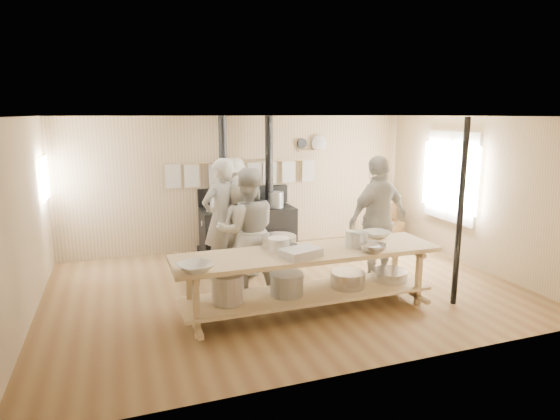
{
  "coord_description": "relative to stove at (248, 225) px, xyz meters",
  "views": [
    {
      "loc": [
        -2.34,
        -6.41,
        2.64
      ],
      "look_at": [
        -0.01,
        0.2,
        1.19
      ],
      "focal_mm": 30.0,
      "sensor_mm": 36.0,
      "label": 1
    }
  ],
  "objects": [
    {
      "name": "ground",
      "position": [
        0.01,
        -2.12,
        -0.52
      ],
      "size": [
        7.0,
        7.0,
        0.0
      ],
      "primitive_type": "plane",
      "color": "brown",
      "rests_on": "ground"
    },
    {
      "name": "room_shell",
      "position": [
        0.01,
        -2.12,
        1.1
      ],
      "size": [
        7.0,
        7.0,
        7.0
      ],
      "color": "tan",
      "rests_on": "ground"
    },
    {
      "name": "window_right",
      "position": [
        3.48,
        -1.52,
        0.98
      ],
      "size": [
        0.09,
        1.5,
        1.65
      ],
      "color": "beige",
      "rests_on": "ground"
    },
    {
      "name": "left_opening",
      "position": [
        -3.44,
        -0.12,
        1.08
      ],
      "size": [
        0.0,
        0.9,
        0.9
      ],
      "color": "white",
      "rests_on": "ground"
    },
    {
      "name": "stove",
      "position": [
        0.0,
        0.0,
        0.0
      ],
      "size": [
        1.9,
        0.75,
        2.6
      ],
      "color": "black",
      "rests_on": "ground"
    },
    {
      "name": "towel_rail",
      "position": [
        0.01,
        0.28,
        1.03
      ],
      "size": [
        3.0,
        0.04,
        0.47
      ],
      "color": "tan",
      "rests_on": "ground"
    },
    {
      "name": "back_wall_shelf",
      "position": [
        1.47,
        0.32,
        1.48
      ],
      "size": [
        0.63,
        0.14,
        0.32
      ],
      "color": "tan",
      "rests_on": "ground"
    },
    {
      "name": "prep_table",
      "position": [
        -0.0,
        -3.02,
        -0.0
      ],
      "size": [
        3.6,
        0.9,
        0.85
      ],
      "color": "tan",
      "rests_on": "ground"
    },
    {
      "name": "support_post",
      "position": [
        2.06,
        -3.47,
        0.78
      ],
      "size": [
        0.08,
        0.08,
        2.6
      ],
      "primitive_type": "cylinder",
      "color": "black",
      "rests_on": "ground"
    },
    {
      "name": "cook_far_left",
      "position": [
        -0.79,
        -1.33,
        0.46
      ],
      "size": [
        0.84,
        0.72,
        1.96
      ],
      "primitive_type": "imported",
      "rotation": [
        0.0,
        0.0,
        3.55
      ],
      "color": "#A3A090",
      "rests_on": "ground"
    },
    {
      "name": "cook_left",
      "position": [
        -0.57,
        -2.07,
        0.42
      ],
      "size": [
        1.0,
        0.82,
        1.88
      ],
      "primitive_type": "imported",
      "rotation": [
        0.0,
        0.0,
        3.01
      ],
      "color": "#A3A090",
      "rests_on": "ground"
    },
    {
      "name": "cook_center",
      "position": [
        -0.46,
        -1.42,
        0.32
      ],
      "size": [
        0.96,
        0.79,
        1.68
      ],
      "primitive_type": "imported",
      "rotation": [
        0.0,
        0.0,
        3.51
      ],
      "color": "#A3A090",
      "rests_on": "ground"
    },
    {
      "name": "cook_right",
      "position": [
        1.52,
        -2.26,
        0.48
      ],
      "size": [
        1.26,
        0.78,
        2.01
      ],
      "primitive_type": "imported",
      "rotation": [
        0.0,
        0.0,
        3.4
      ],
      "color": "#A3A090",
      "rests_on": "ground"
    },
    {
      "name": "cook_by_window",
      "position": [
        -0.32,
        -0.17,
        0.41
      ],
      "size": [
        1.34,
        0.98,
        1.85
      ],
      "primitive_type": "imported",
      "rotation": [
        0.0,
        0.0,
        -0.27
      ],
      "color": "#A3A090",
      "rests_on": "ground"
    },
    {
      "name": "chair",
      "position": [
        3.16,
        -0.15,
        -0.29
      ],
      "size": [
        0.37,
        0.37,
        0.78
      ],
      "rotation": [
        0.0,
        0.0,
        0.01
      ],
      "color": "brown",
      "rests_on": "ground"
    },
    {
      "name": "bowl_white_a",
      "position": [
        -1.54,
        -3.35,
        0.38
      ],
      "size": [
        0.52,
        0.52,
        0.1
      ],
      "primitive_type": "imported",
      "rotation": [
        0.0,
        0.0,
        0.38
      ],
      "color": "silver",
      "rests_on": "prep_table"
    },
    {
      "name": "bowl_steel_a",
      "position": [
        -0.25,
        -2.94,
        0.37
      ],
      "size": [
        0.35,
        0.35,
        0.09
      ],
      "primitive_type": "imported",
      "rotation": [
        0.0,
        0.0,
        0.37
      ],
      "color": "silver",
      "rests_on": "prep_table"
    },
    {
      "name": "bowl_white_b",
      "position": [
        1.24,
        -2.69,
        0.37
      ],
      "size": [
        0.41,
        0.41,
        0.09
      ],
      "primitive_type": "imported",
      "rotation": [
        0.0,
        0.0,
        1.68
      ],
      "color": "silver",
      "rests_on": "prep_table"
    },
    {
      "name": "bowl_steel_b",
      "position": [
        0.79,
        -3.35,
        0.38
      ],
      "size": [
        0.47,
        0.47,
        0.11
      ],
      "primitive_type": "imported",
      "rotation": [
        0.0,
        0.0,
        3.64
      ],
      "color": "silver",
      "rests_on": "prep_table"
    },
    {
      "name": "roasting_pan",
      "position": [
        -0.18,
        -3.23,
        0.38
      ],
      "size": [
        0.57,
        0.47,
        0.11
      ],
      "primitive_type": "cube",
      "rotation": [
        0.0,
        0.0,
        0.33
      ],
      "color": "#B2B2B7",
      "rests_on": "prep_table"
    },
    {
      "name": "mixing_bowl_large",
      "position": [
        -0.29,
        -2.69,
        0.41
      ],
      "size": [
        0.63,
        0.63,
        0.15
      ],
      "primitive_type": "cylinder",
      "rotation": [
        0.0,
        0.0,
        0.43
      ],
      "color": "silver",
      "rests_on": "prep_table"
    },
    {
      "name": "bucket_galv",
      "position": [
        0.73,
        -3.08,
        0.43
      ],
      "size": [
        0.27,
        0.27,
        0.21
      ],
      "primitive_type": "cylinder",
      "rotation": [
        0.0,
        0.0,
        -0.22
      ],
      "color": "gray",
      "rests_on": "prep_table"
    },
    {
      "name": "deep_bowl_enamel",
      "position": [
        -0.36,
        -2.88,
        0.42
      ],
      "size": [
        0.33,
        0.33,
        0.18
      ],
      "primitive_type": "cylinder",
      "rotation": [
        0.0,
        0.0,
        -0.18
      ],
      "color": "silver",
      "rests_on": "prep_table"
    },
    {
      "name": "pitcher",
      "position": [
        0.63,
        -3.02,
        0.44
      ],
      "size": [
        0.15,
        0.15,
        0.22
      ],
      "primitive_type": "cylinder",
      "rotation": [
        0.0,
        0.0,
        -0.08
      ],
      "color": "silver",
      "rests_on": "prep_table"
    }
  ]
}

